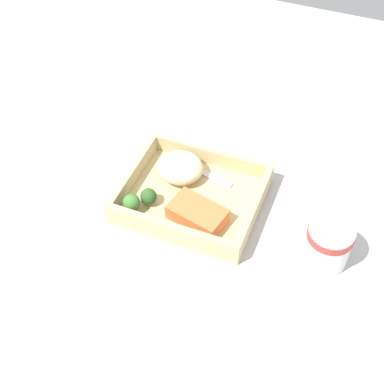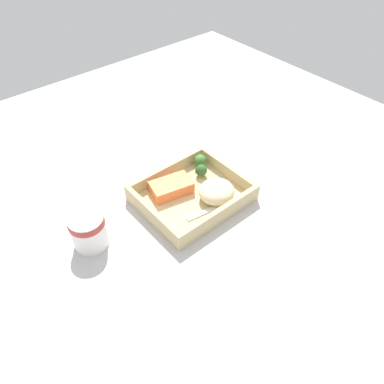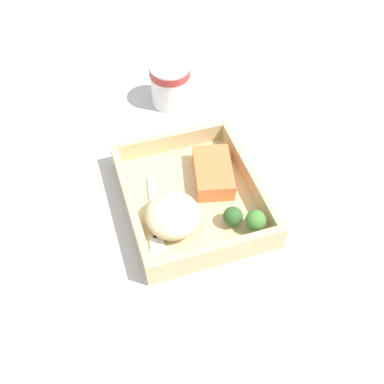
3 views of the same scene
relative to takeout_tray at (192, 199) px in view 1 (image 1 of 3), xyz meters
The scene contains 10 objects.
ground_plane 1.60cm from the takeout_tray, ahead, with size 160.00×160.00×2.00cm, color #B9B4B4.
takeout_tray is the anchor object (origin of this frame).
tray_rim 2.36cm from the takeout_tray, ahead, with size 25.50×21.43×3.53cm.
salmon_fillet 5.90cm from the takeout_tray, 121.97° to the left, with size 10.15×6.12×3.11cm, color orange.
mashed_potatoes 6.73cm from the takeout_tray, 46.59° to the right, with size 8.96×8.56×4.69cm, color beige.
broccoli_floret_1 8.55cm from the takeout_tray, 32.41° to the left, with size 3.06×3.06×3.52cm.
broccoli_floret_2 11.89cm from the takeout_tray, 38.69° to the left, with size 3.21×3.21×4.06cm.
fork 7.39cm from the takeout_tray, 71.65° to the right, with size 15.85×4.33×0.44cm.
paper_cup 26.81cm from the takeout_tray, behind, with size 7.87×7.87×8.37cm.
receipt_slip 27.10cm from the takeout_tray, 87.84° to the left, with size 8.59×14.67×0.24cm, color white.
Camera 1 is at (-24.79, 62.18, 76.97)cm, focal length 50.00 mm.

